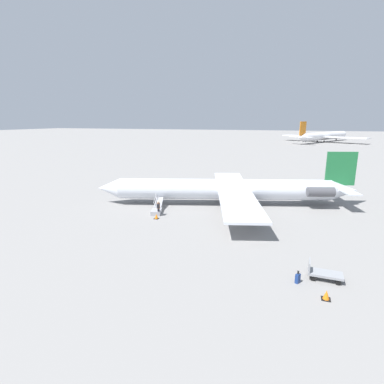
% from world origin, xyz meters
% --- Properties ---
extents(ground_plane, '(600.00, 600.00, 0.00)m').
position_xyz_m(ground_plane, '(0.00, 0.00, 0.00)').
color(ground_plane, gray).
extents(airplane_main, '(32.29, 25.17, 6.84)m').
position_xyz_m(airplane_main, '(-0.94, -0.28, 2.04)').
color(airplane_main, silver).
rests_on(airplane_main, ground).
extents(airplane_far_right, '(39.22, 49.18, 10.05)m').
position_xyz_m(airplane_far_right, '(-21.30, -127.29, 2.98)').
color(airplane_far_right, white).
rests_on(airplane_far_right, ground).
extents(boarding_stairs, '(2.14, 4.14, 1.70)m').
position_xyz_m(boarding_stairs, '(6.57, 5.98, 0.37)').
color(boarding_stairs, '#99999E').
rests_on(boarding_stairs, ground).
extents(passenger, '(0.42, 0.57, 1.74)m').
position_xyz_m(passenger, '(5.90, 6.94, 1.00)').
color(passenger, '#23232D').
rests_on(passenger, ground).
extents(luggage_cart, '(2.23, 1.16, 1.22)m').
position_xyz_m(luggage_cart, '(-10.70, 16.03, 0.46)').
color(luggage_cart, gray).
rests_on(luggage_cart, ground).
extents(suitcase, '(0.37, 0.42, 0.88)m').
position_xyz_m(suitcase, '(-9.05, 17.07, 0.33)').
color(suitcase, navy).
rests_on(suitcase, ground).
extents(traffic_cone_near_stairs, '(0.52, 0.52, 0.57)m').
position_xyz_m(traffic_cone_near_stairs, '(5.67, 7.99, 0.26)').
color(traffic_cone_near_stairs, black).
rests_on(traffic_cone_near_stairs, ground).
extents(traffic_cone_near_cart, '(0.54, 0.54, 0.59)m').
position_xyz_m(traffic_cone_near_cart, '(-10.69, 18.50, 0.27)').
color(traffic_cone_near_cart, black).
rests_on(traffic_cone_near_cart, ground).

